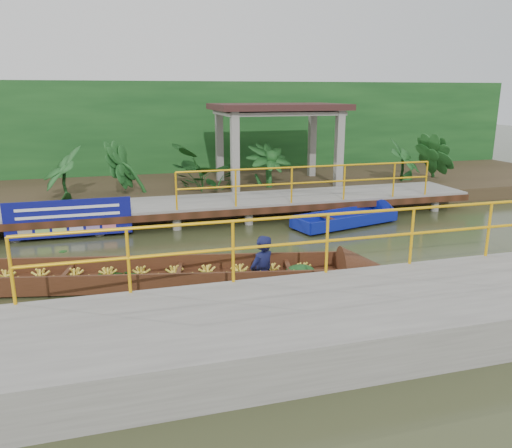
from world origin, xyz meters
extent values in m
plane|color=#2B3219|center=(0.00, 0.00, 0.00)|extent=(80.00, 80.00, 0.00)
cube|color=#362A1B|center=(0.00, 7.50, 0.23)|extent=(30.00, 8.00, 0.45)
cube|color=slate|center=(0.00, 3.50, 0.50)|extent=(16.00, 2.00, 0.15)
cube|color=#321B0D|center=(0.00, 2.50, 0.42)|extent=(16.00, 0.12, 0.18)
cylinder|color=#EDA80C|center=(2.75, 2.55, 1.57)|extent=(7.50, 0.05, 0.05)
cylinder|color=#EDA80C|center=(2.75, 2.55, 1.12)|extent=(7.50, 0.05, 0.05)
cylinder|color=#EDA80C|center=(2.75, 2.55, 1.07)|extent=(0.05, 0.05, 1.00)
cylinder|color=slate|center=(-4.00, 2.70, 0.22)|extent=(0.24, 0.24, 0.55)
cylinder|color=slate|center=(-4.00, 4.30, 0.22)|extent=(0.24, 0.24, 0.55)
cylinder|color=slate|center=(-2.00, 2.70, 0.22)|extent=(0.24, 0.24, 0.55)
cylinder|color=slate|center=(-2.00, 4.30, 0.22)|extent=(0.24, 0.24, 0.55)
cylinder|color=slate|center=(0.00, 2.70, 0.22)|extent=(0.24, 0.24, 0.55)
cylinder|color=slate|center=(0.00, 4.30, 0.22)|extent=(0.24, 0.24, 0.55)
cylinder|color=slate|center=(2.00, 2.70, 0.22)|extent=(0.24, 0.24, 0.55)
cylinder|color=slate|center=(2.00, 4.30, 0.22)|extent=(0.24, 0.24, 0.55)
cylinder|color=slate|center=(4.00, 2.70, 0.22)|extent=(0.24, 0.24, 0.55)
cylinder|color=slate|center=(4.00, 4.30, 0.22)|extent=(0.24, 0.24, 0.55)
cylinder|color=slate|center=(6.00, 2.70, 0.22)|extent=(0.24, 0.24, 0.55)
cylinder|color=slate|center=(6.00, 4.30, 0.22)|extent=(0.24, 0.24, 0.55)
cylinder|color=slate|center=(0.00, 2.70, 0.22)|extent=(0.24, 0.24, 0.55)
cube|color=slate|center=(1.00, -4.20, 0.30)|extent=(18.00, 2.40, 0.70)
cylinder|color=#EDA80C|center=(1.00, -3.05, 1.65)|extent=(10.00, 0.05, 0.05)
cylinder|color=#EDA80C|center=(1.00, -3.05, 1.20)|extent=(10.00, 0.05, 0.05)
cylinder|color=#EDA80C|center=(1.00, -3.05, 1.15)|extent=(0.05, 0.05, 1.00)
cube|color=slate|center=(1.20, 5.10, 1.60)|extent=(0.25, 0.25, 2.80)
cube|color=slate|center=(4.80, 5.10, 1.60)|extent=(0.25, 0.25, 2.80)
cube|color=slate|center=(1.20, 7.50, 1.60)|extent=(0.25, 0.25, 2.80)
cube|color=slate|center=(4.80, 7.50, 1.60)|extent=(0.25, 0.25, 2.80)
cube|color=slate|center=(3.00, 6.30, 2.90)|extent=(4.00, 2.60, 0.12)
cube|color=#351C1A|center=(3.00, 6.30, 3.10)|extent=(4.40, 3.00, 0.20)
cube|color=#133E17|center=(0.00, 10.00, 2.00)|extent=(30.00, 0.80, 4.00)
cube|color=#391F0F|center=(-2.50, -0.99, 0.06)|extent=(8.61, 2.83, 0.06)
cube|color=#391F0F|center=(-2.39, -0.47, 0.21)|extent=(8.40, 1.85, 0.36)
cube|color=#391F0F|center=(-2.61, -1.52, 0.21)|extent=(8.40, 1.85, 0.36)
cone|color=#391F0F|center=(2.17, -1.99, 0.15)|extent=(1.26, 1.23, 1.03)
ellipsoid|color=#133E17|center=(0.86, -1.71, 0.17)|extent=(0.69, 0.59, 0.28)
imported|color=#0F1339|center=(0.12, -1.55, 0.92)|extent=(0.72, 0.65, 1.66)
cube|color=navy|center=(3.52, 1.83, 0.10)|extent=(3.16, 1.65, 0.10)
cube|color=navy|center=(3.40, 2.26, 0.22)|extent=(2.94, 0.83, 0.30)
cube|color=navy|center=(3.63, 1.39, 0.22)|extent=(2.94, 0.83, 0.30)
cube|color=navy|center=(2.05, 1.44, 0.22)|extent=(0.29, 0.89, 0.30)
cone|color=navy|center=(5.18, 2.26, 0.16)|extent=(0.80, 0.97, 0.85)
cube|color=#321B0D|center=(3.03, 1.70, 0.26)|extent=(0.33, 0.90, 0.05)
cube|color=navy|center=(-3.68, 2.48, 0.55)|extent=(3.01, 0.03, 0.94)
cube|color=white|center=(-3.68, 2.46, 0.82)|extent=(2.45, 0.01, 0.07)
cube|color=white|center=(-3.68, 2.46, 0.62)|extent=(2.45, 0.01, 0.07)
imported|color=#133E17|center=(-4.00, 5.30, 1.14)|extent=(1.10, 1.10, 1.38)
imported|color=#133E17|center=(-2.00, 5.30, 1.14)|extent=(1.10, 1.10, 1.38)
imported|color=#133E17|center=(0.50, 5.30, 1.14)|extent=(1.10, 1.10, 1.38)
imported|color=#133E17|center=(2.50, 5.30, 1.14)|extent=(1.10, 1.10, 1.38)
imported|color=#133E17|center=(7.50, 5.30, 1.14)|extent=(1.10, 1.10, 1.38)
imported|color=#133E17|center=(9.00, 5.30, 1.14)|extent=(1.10, 1.10, 1.38)
camera|label=1|loc=(-2.49, -10.33, 3.58)|focal=35.00mm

